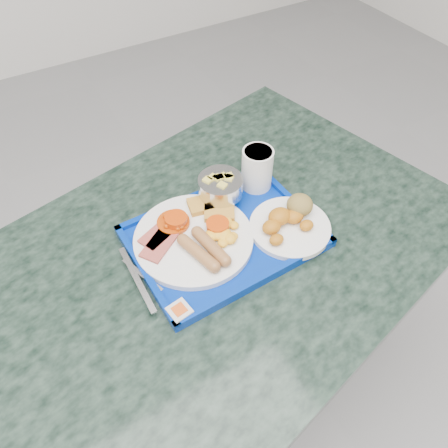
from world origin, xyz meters
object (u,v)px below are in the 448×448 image
(table, at_px, (215,293))
(fruit_bowl, at_px, (220,186))
(tray, at_px, (224,237))
(bread_plate, at_px, (290,221))
(main_plate, at_px, (197,236))
(juice_cup, at_px, (257,167))

(table, relative_size, fruit_bowl, 12.28)
(table, relative_size, tray, 3.13)
(tray, distance_m, bread_plate, 0.15)
(main_plate, xyz_separation_m, juice_cup, (0.21, 0.08, 0.04))
(table, bearing_deg, tray, 17.53)
(tray, relative_size, bread_plate, 2.24)
(table, bearing_deg, bread_plate, -13.31)
(main_plate, height_order, juice_cup, juice_cup)
(table, height_order, bread_plate, bread_plate)
(fruit_bowl, bearing_deg, main_plate, -143.29)
(fruit_bowl, bearing_deg, bread_plate, -58.16)
(table, bearing_deg, main_plate, 128.58)
(fruit_bowl, bearing_deg, table, -126.43)
(main_plate, bearing_deg, fruit_bowl, 36.71)
(tray, bearing_deg, bread_plate, -19.82)
(juice_cup, bearing_deg, fruit_bowl, -177.50)
(main_plate, bearing_deg, table, -51.42)
(main_plate, xyz_separation_m, bread_plate, (0.20, -0.07, 0.00))
(tray, distance_m, juice_cup, 0.19)
(bread_plate, height_order, fruit_bowl, fruit_bowl)
(tray, xyz_separation_m, bread_plate, (0.14, -0.05, 0.02))
(main_plate, height_order, bread_plate, bread_plate)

